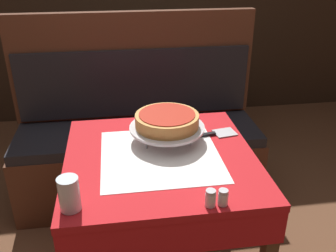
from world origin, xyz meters
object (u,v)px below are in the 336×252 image
pizza_server (208,135)px  condiment_caddy (182,46)px  dining_table_rear (177,66)px  pizza_pan_stand (167,128)px  salt_shaker (210,198)px  dining_table_front (161,176)px  deep_dish_pizza (167,120)px  water_glass_near (69,194)px  booth_bench (139,147)px  pepper_shaker (223,197)px

pizza_server → condiment_caddy: size_ratio=1.69×
dining_table_rear → pizza_pan_stand: (-0.29, -1.46, 0.17)m
pizza_server → salt_shaker: salt_shaker is taller
salt_shaker → condiment_caddy: bearing=82.5°
dining_table_front → condiment_caddy: condiment_caddy is taller
deep_dish_pizza → water_glass_near: 0.58m
pizza_pan_stand → dining_table_rear: bearing=78.7°
pizza_server → water_glass_near: (-0.58, -0.45, 0.06)m
dining_table_front → booth_bench: booth_bench is taller
booth_bench → water_glass_near: bearing=-105.4°
dining_table_rear → deep_dish_pizza: size_ratio=2.63×
water_glass_near → condiment_caddy: bearing=69.2°
deep_dish_pizza → salt_shaker: 0.49m
booth_bench → condiment_caddy: 1.03m
dining_table_rear → dining_table_front: bearing=-102.0°
pizza_pan_stand → pizza_server: (0.19, 0.02, -0.06)m
dining_table_front → water_glass_near: (-0.34, -0.30, 0.16)m
booth_bench → pizza_pan_stand: bearing=-81.8°
water_glass_near → salt_shaker: 0.47m
pizza_pan_stand → deep_dish_pizza: size_ratio=1.19×
water_glass_near → dining_table_rear: bearing=70.3°
dining_table_front → booth_bench: bearing=93.4°
pizza_server → pizza_pan_stand: bearing=-173.8°
booth_bench → condiment_caddy: size_ratio=8.71×
dining_table_front → salt_shaker: size_ratio=12.85×
deep_dish_pizza → water_glass_near: (-0.38, -0.43, -0.04)m
booth_bench → pepper_shaker: 1.21m
booth_bench → salt_shaker: size_ratio=24.49×
pizza_pan_stand → pizza_server: pizza_pan_stand is taller
dining_table_rear → water_glass_near: water_glass_near is taller
salt_shaker → pepper_shaker: 0.04m
pizza_server → pepper_shaker: pepper_shaker is taller
dining_table_rear → salt_shaker: bearing=-96.3°
dining_table_front → deep_dish_pizza: deep_dish_pizza is taller
booth_bench → salt_shaker: (0.17, -1.12, 0.41)m
condiment_caddy → booth_bench: bearing=-117.2°
pepper_shaker → dining_table_rear: bearing=85.0°
dining_table_front → booth_bench: 0.81m
dining_table_rear → pizza_pan_stand: size_ratio=2.20×
dining_table_rear → pepper_shaker: size_ratio=12.62×
dining_table_front → dining_table_rear: size_ratio=1.08×
water_glass_near → booth_bench: bearing=74.6°
deep_dish_pizza → dining_table_rear: bearing=78.7°
pizza_pan_stand → water_glass_near: 0.57m
deep_dish_pizza → water_glass_near: deep_dish_pizza is taller
pizza_server → water_glass_near: 0.73m
pizza_pan_stand → water_glass_near: bearing=-132.0°
dining_table_rear → water_glass_near: bearing=-109.7°
pepper_shaker → deep_dish_pizza: bearing=104.2°
dining_table_front → dining_table_rear: bearing=78.0°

